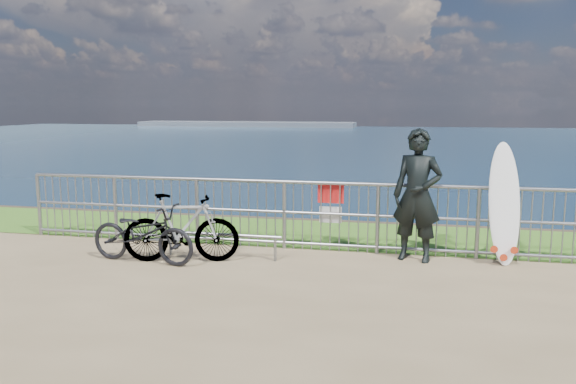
% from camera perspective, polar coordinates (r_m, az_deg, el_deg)
% --- Properties ---
extents(grass_strip, '(120.00, 120.00, 0.00)m').
position_cam_1_polar(grass_strip, '(10.19, 3.73, -4.28)').
color(grass_strip, '#3B7420').
rests_on(grass_strip, ground).
extents(seascape, '(260.00, 260.00, 5.00)m').
position_cam_1_polar(seascape, '(161.20, -4.19, 6.69)').
color(seascape, brown).
rests_on(seascape, ground).
extents(railing, '(10.06, 0.10, 1.13)m').
position_cam_1_polar(railing, '(9.01, 2.87, -2.33)').
color(railing, gray).
rests_on(railing, ground).
extents(surfer, '(0.82, 0.64, 1.99)m').
position_cam_1_polar(surfer, '(8.56, 13.00, -0.33)').
color(surfer, black).
rests_on(surfer, ground).
extents(surfboard, '(0.56, 0.52, 1.80)m').
position_cam_1_polar(surfboard, '(8.80, 21.11, -1.54)').
color(surfboard, white).
rests_on(surfboard, ground).
extents(bicycle_near, '(1.75, 0.79, 0.89)m').
position_cam_1_polar(bicycle_near, '(8.59, -14.56, -4.09)').
color(bicycle_near, black).
rests_on(bicycle_near, ground).
extents(bicycle_far, '(1.78, 0.84, 1.03)m').
position_cam_1_polar(bicycle_far, '(8.50, -10.80, -3.60)').
color(bicycle_far, black).
rests_on(bicycle_far, ground).
extents(bike_rack, '(1.88, 0.05, 0.39)m').
position_cam_1_polar(bike_rack, '(8.66, -6.77, -4.58)').
color(bike_rack, gray).
rests_on(bike_rack, ground).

